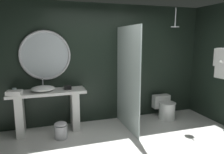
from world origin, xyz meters
TOP-DOWN VIEW (x-y plane):
  - back_wall_panel at (0.00, 1.90)m, footprint 4.80×0.10m
  - vanity_counter at (-1.31, 1.58)m, footprint 1.48×0.50m
  - vessel_sink at (-1.38, 1.56)m, footprint 0.46×0.37m
  - tumbler_cup at (-1.89, 1.54)m, footprint 0.08×0.08m
  - tissue_box at (-0.91, 1.60)m, footprint 0.14×0.13m
  - round_wall_mirror at (-1.31, 1.81)m, footprint 1.01×0.05m
  - shower_glass_panel at (0.26, 1.25)m, footprint 0.02×1.21m
  - rain_shower_head at (1.39, 1.36)m, footprint 0.18×0.18m
  - hanging_bathrobe at (2.21, 0.77)m, footprint 0.20×0.54m
  - toilet at (1.33, 1.50)m, footprint 0.41×0.57m
  - waste_bin at (-1.11, 1.18)m, footprint 0.24×0.24m
  - folded_hand_towel at (-1.89, 1.43)m, footprint 0.28×0.23m

SIDE VIEW (x-z plane):
  - waste_bin at x=-1.11m, z-range 0.00..0.32m
  - toilet at x=1.33m, z-range -0.01..0.51m
  - vanity_counter at x=-1.31m, z-range 0.10..0.94m
  - tissue_box at x=-0.91m, z-range 0.84..0.92m
  - folded_hand_towel at x=-1.89m, z-range 0.84..0.92m
  - tumbler_cup at x=-1.89m, z-range 0.84..0.95m
  - vessel_sink at x=-1.38m, z-range 0.78..1.02m
  - shower_glass_panel at x=0.26m, z-range 0.00..2.10m
  - back_wall_panel at x=0.00m, z-range 0.00..2.60m
  - hanging_bathrobe at x=2.21m, z-range 1.03..1.73m
  - round_wall_mirror at x=-1.31m, z-range 1.02..2.03m
  - rain_shower_head at x=1.39m, z-range 1.95..2.36m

